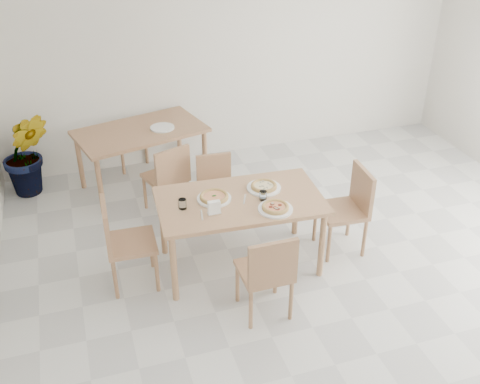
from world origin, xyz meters
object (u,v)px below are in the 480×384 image
object	(u,v)px
main_table	(240,206)
pizza_mushroom	(264,186)
pizza_pepperoni	(275,207)
plate_empty	(162,128)
tumbler_b	(263,196)
chair_east	(350,204)
chair_back_s	(169,175)
tumbler_a	(182,204)
plate_pepperoni	(275,209)
chair_west	(121,239)
second_table	(141,136)
chair_south	(268,271)
plate_margherita	(214,199)
chair_back_n	(118,125)
chair_north	(216,185)
pizza_margherita	(214,196)
potted_plant	(27,154)
plate_mushroom	(264,188)
napkin_holder	(214,208)

from	to	relation	value
main_table	pizza_mushroom	distance (m)	0.32
pizza_pepperoni	plate_empty	world-z (taller)	pizza_pepperoni
pizza_pepperoni	tumbler_b	world-z (taller)	tumbler_b
chair_east	tumbler_b	size ratio (longest dim) A/B	9.88
chair_back_s	main_table	bearing A→B (deg)	93.48
tumbler_a	chair_back_s	size ratio (longest dim) A/B	0.11
plate_pepperoni	chair_back_s	xyz separation A→B (m)	(-0.71, 1.41, -0.27)
main_table	plate_pepperoni	bearing A→B (deg)	-44.64
chair_west	second_table	size ratio (longest dim) A/B	0.55
chair_south	pizza_pepperoni	distance (m)	0.64
main_table	plate_margherita	size ratio (longest dim) A/B	4.97
second_table	chair_back_n	distance (m)	0.75
pizza_mushroom	chair_north	bearing A→B (deg)	111.39
second_table	plate_empty	size ratio (longest dim) A/B	5.73
pizza_mushroom	plate_empty	distance (m)	1.82
plate_margherita	pizza_mushroom	size ratio (longest dim) A/B	1.01
pizza_mushroom	plate_empty	bearing A→B (deg)	111.34
chair_east	pizza_margherita	bearing A→B (deg)	-92.31
pizza_pepperoni	plate_pepperoni	bearing A→B (deg)	-90.00
plate_pepperoni	pizza_pepperoni	size ratio (longest dim) A/B	0.99
chair_west	plate_margherita	size ratio (longest dim) A/B	2.79
chair_south	chair_east	bearing A→B (deg)	-148.09
pizza_margherita	potted_plant	size ratio (longest dim) A/B	0.34
chair_north	tumbler_b	bearing A→B (deg)	-74.42
chair_east	plate_margherita	size ratio (longest dim) A/B	2.80
chair_back_n	plate_margherita	bearing A→B (deg)	-108.35
chair_south	main_table	bearing A→B (deg)	-90.83
chair_west	tumbler_a	xyz separation A→B (m)	(0.57, -0.03, 0.28)
pizza_margherita	tumbler_b	distance (m)	0.46
chair_west	plate_mushroom	world-z (taller)	chair_west
tumbler_a	second_table	distance (m)	1.85
chair_east	potted_plant	world-z (taller)	potted_plant
chair_north	second_table	distance (m)	1.22
chair_north	plate_mushroom	distance (m)	0.84
chair_east	plate_mushroom	size ratio (longest dim) A/B	2.72
main_table	tumbler_b	distance (m)	0.25
chair_east	tumbler_a	xyz separation A→B (m)	(-1.68, 0.07, 0.28)
chair_west	napkin_holder	size ratio (longest dim) A/B	6.58
plate_empty	potted_plant	xyz separation A→B (m)	(-1.57, 0.29, -0.24)
plate_pepperoni	chair_back_n	distance (m)	3.05
napkin_holder	chair_back_n	bearing A→B (deg)	100.49
main_table	pizza_margherita	distance (m)	0.27
pizza_mushroom	pizza_pepperoni	distance (m)	0.39
pizza_margherita	pizza_mushroom	xyz separation A→B (m)	(0.51, 0.04, 0.00)
chair_south	second_table	distance (m)	2.72
chair_west	pizza_pepperoni	size ratio (longest dim) A/B	2.78
plate_margherita	pizza_pepperoni	size ratio (longest dim) A/B	1.00
chair_west	potted_plant	world-z (taller)	potted_plant
chair_south	napkin_holder	bearing A→B (deg)	-64.73
pizza_mushroom	napkin_holder	distance (m)	0.65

